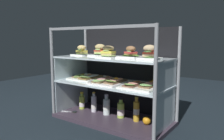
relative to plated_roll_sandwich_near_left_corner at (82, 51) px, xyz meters
name	(u,v)px	position (x,y,z in m)	size (l,w,h in m)	color
ground_plane	(112,122)	(0.41, -0.02, -0.70)	(6.00, 6.00, 0.02)	black
case_base_deck	(112,119)	(0.41, -0.02, -0.67)	(1.18, 0.55, 0.04)	#3A2F3B
case_frame	(121,69)	(0.41, 0.15, -0.18)	(1.18, 0.55, 0.93)	gray
riser_lower_tier	(112,101)	(0.41, -0.02, -0.48)	(1.12, 0.49, 0.34)	silver
shelf_lower_glass	(112,83)	(0.41, -0.02, -0.30)	(1.13, 0.50, 0.02)	silver
riser_upper_tier	(112,71)	(0.41, -0.02, -0.18)	(1.12, 0.49, 0.23)	silver
shelf_upper_glass	(112,58)	(0.41, -0.02, -0.05)	(1.13, 0.50, 0.02)	silver
plated_roll_sandwich_near_left_corner	(82,51)	(0.00, 0.00, 0.00)	(0.18, 0.18, 0.11)	white
plated_roll_sandwich_far_left	(100,52)	(0.22, 0.04, 0.00)	(0.19, 0.19, 0.12)	white
plated_roll_sandwich_left_of_center	(108,53)	(0.41, -0.08, 0.00)	(0.18, 0.18, 0.11)	white
plated_roll_sandwich_near_right_corner	(131,54)	(0.60, 0.02, -0.01)	(0.20, 0.20, 0.11)	white
plated_roll_sandwich_right_of_center	(150,54)	(0.82, -0.02, 0.01)	(0.17, 0.17, 0.13)	white
open_sandwich_tray_far_left	(88,77)	(0.07, 0.01, -0.27)	(0.31, 0.37, 0.06)	white
open_sandwich_tray_left_of_center	(109,81)	(0.40, -0.05, -0.27)	(0.31, 0.37, 0.06)	white
open_sandwich_tray_mid_left	(142,85)	(0.76, -0.04, -0.27)	(0.31, 0.37, 0.06)	white
juice_bottle_front_middle	(82,102)	(-0.02, 0.01, -0.57)	(0.06, 0.06, 0.19)	#B5CE47
juice_bottle_back_right	(94,104)	(0.16, 0.00, -0.56)	(0.06, 0.06, 0.22)	silver
juice_bottle_back_center	(106,106)	(0.32, 0.01, -0.56)	(0.07, 0.07, 0.21)	white
juice_bottle_back_left	(121,110)	(0.49, 0.02, -0.57)	(0.07, 0.07, 0.20)	#B8DA54
juice_bottle_near_post	(136,111)	(0.67, 0.02, -0.55)	(0.06, 0.06, 0.24)	gold
orange_fruit_beside_bottles	(147,121)	(0.79, 0.00, -0.61)	(0.07, 0.07, 0.07)	orange
kitchen_scissors	(73,112)	(-0.02, -0.14, -0.64)	(0.17, 0.12, 0.01)	silver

